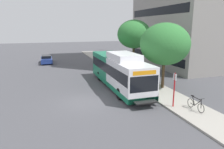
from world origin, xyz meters
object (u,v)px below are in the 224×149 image
at_px(bus_stop_sign_pole, 174,87).
at_px(parked_car_far_lane, 46,59).
at_px(bicycle_parked, 196,104).
at_px(street_tree_mid_block, 134,34).
at_px(transit_bus, 118,71).
at_px(street_tree_near_stop, 165,44).

relative_size(bus_stop_sign_pole, parked_car_far_lane, 0.58).
bearing_deg(bicycle_parked, parked_car_far_lane, 111.97).
bearing_deg(bicycle_parked, street_tree_mid_block, 85.97).
bearing_deg(bus_stop_sign_pole, transit_bus, 107.58).
distance_m(transit_bus, parked_car_far_lane, 18.41).
relative_size(transit_bus, street_tree_near_stop, 1.95).
distance_m(bus_stop_sign_pole, street_tree_mid_block, 12.90).
height_order(street_tree_near_stop, parked_car_far_lane, street_tree_near_stop).
height_order(bus_stop_sign_pole, street_tree_near_stop, street_tree_near_stop).
relative_size(street_tree_mid_block, parked_car_far_lane, 1.51).
xyz_separation_m(bicycle_parked, parked_car_far_lane, (-9.97, 24.71, 0.10)).
relative_size(bus_stop_sign_pole, street_tree_near_stop, 0.41).
relative_size(transit_bus, parked_car_far_lane, 2.72).
height_order(transit_bus, bicycle_parked, transit_bus).
bearing_deg(bicycle_parked, bus_stop_sign_pole, 136.58).
distance_m(bicycle_parked, parked_car_far_lane, 26.65).
height_order(street_tree_near_stop, street_tree_mid_block, street_tree_mid_block).
relative_size(transit_bus, bicycle_parked, 6.96).
distance_m(bus_stop_sign_pole, street_tree_near_stop, 5.70).
xyz_separation_m(bicycle_parked, street_tree_near_stop, (0.74, 5.70, 3.86)).
relative_size(street_tree_near_stop, parked_car_far_lane, 1.40).
xyz_separation_m(street_tree_near_stop, parked_car_far_lane, (-10.71, 19.02, -3.76)).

